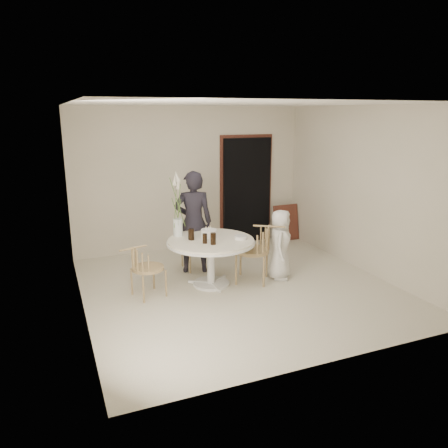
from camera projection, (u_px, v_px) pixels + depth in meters
name	position (u px, v px, depth m)	size (l,w,h in m)	color
ground	(238.00, 287.00, 6.65)	(4.50, 4.50, 0.00)	silver
room_shell	(239.00, 182.00, 6.25)	(4.50, 4.50, 4.50)	white
doorway	(247.00, 191.00, 8.77)	(1.00, 0.10, 2.10)	black
door_trim	(246.00, 188.00, 8.79)	(1.12, 0.03, 2.22)	brown
table	(211.00, 247.00, 6.59)	(1.33, 1.33, 0.73)	silver
picture_frame	(286.00, 223.00, 9.02)	(0.56, 0.04, 0.74)	brown
chair_far	(193.00, 237.00, 7.43)	(0.47, 0.50, 0.81)	#A18157
chair_right	(260.00, 245.00, 6.73)	(0.70, 0.69, 0.93)	#A18157
chair_left	(141.00, 264.00, 6.15)	(0.54, 0.51, 0.78)	#A18157
girl	(193.00, 222.00, 7.13)	(0.62, 0.40, 1.69)	black
boy	(280.00, 245.00, 6.88)	(0.55, 0.36, 1.12)	silver
birthday_cake	(209.00, 233.00, 6.68)	(0.24, 0.24, 0.17)	silver
cola_tumbler_a	(205.00, 239.00, 6.35)	(0.07, 0.07, 0.14)	black
cola_tumbler_b	(213.00, 239.00, 6.29)	(0.08, 0.08, 0.17)	black
cola_tumbler_c	(192.00, 234.00, 6.52)	(0.08, 0.08, 0.17)	black
cola_tumbler_d	(191.00, 234.00, 6.54)	(0.08, 0.08, 0.16)	black
plate_stack	(241.00, 237.00, 6.59)	(0.19, 0.19, 0.05)	silver
flower_vase	(178.00, 213.00, 6.67)	(0.15, 0.15, 1.02)	silver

